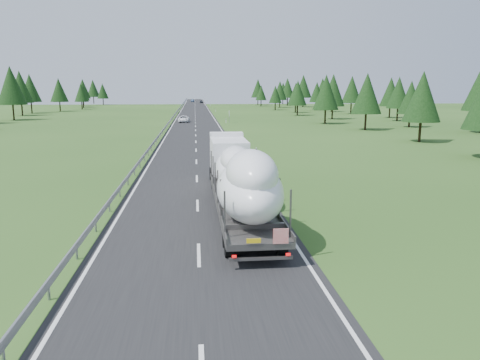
{
  "coord_description": "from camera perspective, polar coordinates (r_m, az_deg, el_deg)",
  "views": [
    {
      "loc": [
        -0.05,
        -19.94,
        7.34
      ],
      "look_at": [
        2.47,
        6.44,
        2.12
      ],
      "focal_mm": 35.0,
      "sensor_mm": 36.0,
      "label": 1
    }
  ],
  "objects": [
    {
      "name": "road_surface",
      "position": [
        120.16,
        -5.48,
        7.6
      ],
      "size": [
        10.0,
        400.0,
        0.02
      ],
      "primitive_type": "cube",
      "color": "black",
      "rests_on": "ground"
    },
    {
      "name": "distant_van",
      "position": [
        103.65,
        -6.89,
        7.4
      ],
      "size": [
        2.45,
        5.08,
        1.39
      ],
      "primitive_type": "imported",
      "rotation": [
        0.0,
        0.0,
        -0.03
      ],
      "color": "white",
      "rests_on": "ground"
    },
    {
      "name": "distant_car_dark",
      "position": [
        236.66,
        -4.72,
        9.51
      ],
      "size": [
        1.82,
        4.24,
        1.43
      ],
      "primitive_type": "imported",
      "rotation": [
        0.0,
        0.0,
        -0.03
      ],
      "color": "black",
      "rests_on": "ground"
    },
    {
      "name": "marker_posts",
      "position": [
        175.19,
        -3.36,
        8.91
      ],
      "size": [
        0.13,
        350.08,
        1.0
      ],
      "color": "silver",
      "rests_on": "ground"
    },
    {
      "name": "tree_line_right",
      "position": [
        116.71,
        13.92,
        10.57
      ],
      "size": [
        26.88,
        241.69,
        12.64
      ],
      "color": "black",
      "rests_on": "ground"
    },
    {
      "name": "highway_sign",
      "position": [
        100.35,
        -1.32,
        7.99
      ],
      "size": [
        0.08,
        0.9,
        2.6
      ],
      "color": "slate",
      "rests_on": "ground"
    },
    {
      "name": "boat_truck",
      "position": [
        27.57,
        -0.12,
        0.74
      ],
      "size": [
        3.21,
        20.53,
        4.57
      ],
      "color": "white",
      "rests_on": "ground"
    },
    {
      "name": "ground",
      "position": [
        21.25,
        -5.05,
        -9.11
      ],
      "size": [
        400.0,
        400.0,
        0.0
      ],
      "primitive_type": "plane",
      "color": "#294B19",
      "rests_on": "ground"
    },
    {
      "name": "guardrail",
      "position": [
        120.18,
        -8.03,
        7.83
      ],
      "size": [
        0.1,
        400.0,
        0.76
      ],
      "color": "slate",
      "rests_on": "ground"
    },
    {
      "name": "distant_car_blue",
      "position": [
        254.28,
        -5.8,
        9.6
      ],
      "size": [
        1.85,
        4.31,
        1.38
      ],
      "primitive_type": "imported",
      "rotation": [
        0.0,
        0.0,
        -0.09
      ],
      "color": "#182B45",
      "rests_on": "ground"
    }
  ]
}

